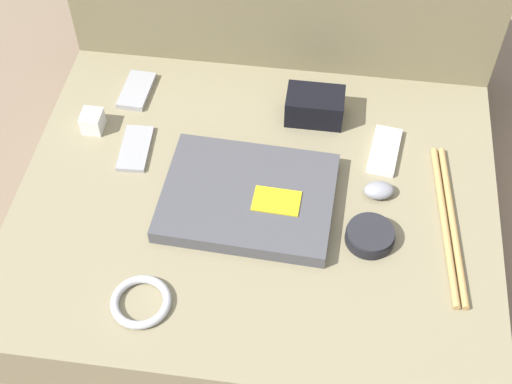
% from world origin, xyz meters
% --- Properties ---
extents(ground_plane, '(8.00, 8.00, 0.00)m').
position_xyz_m(ground_plane, '(0.00, 0.00, 0.00)').
color(ground_plane, '#7A6651').
extents(couch_seat, '(0.94, 0.77, 0.13)m').
position_xyz_m(couch_seat, '(0.00, 0.00, 0.07)').
color(couch_seat, '#847A5B').
rests_on(couch_seat, ground_plane).
extents(couch_backrest, '(0.94, 0.20, 0.47)m').
position_xyz_m(couch_backrest, '(0.00, 0.48, 0.23)').
color(couch_backrest, '#756B4C').
rests_on(couch_backrest, ground_plane).
extents(laptop, '(0.34, 0.27, 0.03)m').
position_xyz_m(laptop, '(-0.01, -0.01, 0.15)').
color(laptop, '#47474C').
rests_on(laptop, couch_seat).
extents(computer_mouse, '(0.07, 0.05, 0.03)m').
position_xyz_m(computer_mouse, '(0.24, 0.04, 0.15)').
color(computer_mouse, gray).
rests_on(computer_mouse, couch_seat).
extents(speaker_puck, '(0.09, 0.09, 0.03)m').
position_xyz_m(speaker_puck, '(0.22, -0.07, 0.15)').
color(speaker_puck, black).
rests_on(speaker_puck, couch_seat).
extents(phone_silver, '(0.07, 0.13, 0.01)m').
position_xyz_m(phone_silver, '(-0.27, 0.09, 0.14)').
color(phone_silver, '#99999E').
rests_on(phone_silver, couch_seat).
extents(phone_black, '(0.07, 0.13, 0.01)m').
position_xyz_m(phone_black, '(0.25, 0.15, 0.14)').
color(phone_black, silver).
rests_on(phone_black, couch_seat).
extents(phone_small, '(0.07, 0.12, 0.01)m').
position_xyz_m(phone_small, '(-0.30, 0.26, 0.14)').
color(phone_small, '#99999E').
rests_on(phone_small, couch_seat).
extents(camera_pouch, '(0.12, 0.08, 0.06)m').
position_xyz_m(camera_pouch, '(0.09, 0.24, 0.17)').
color(camera_pouch, black).
rests_on(camera_pouch, couch_seat).
extents(charger_brick, '(0.04, 0.05, 0.04)m').
position_xyz_m(charger_brick, '(-0.37, 0.14, 0.16)').
color(charger_brick, silver).
rests_on(charger_brick, couch_seat).
extents(cable_coil, '(0.11, 0.11, 0.02)m').
position_xyz_m(cable_coil, '(-0.17, -0.26, 0.14)').
color(cable_coil, '#B2B2B7').
rests_on(cable_coil, couch_seat).
extents(drumstick_pair, '(0.06, 0.37, 0.01)m').
position_xyz_m(drumstick_pair, '(0.37, -0.01, 0.14)').
color(drumstick_pair, tan).
rests_on(drumstick_pair, couch_seat).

